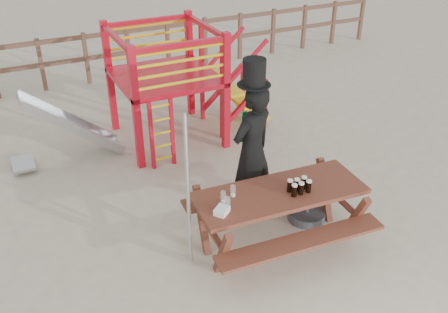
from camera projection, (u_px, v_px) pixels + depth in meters
The scene contains 10 objects.
ground at pixel (253, 255), 6.52m from camera, with size 60.00×60.00×0.00m, color #C3B498.
back_fence at pixel (107, 50), 11.59m from camera, with size 15.09×0.09×1.20m.
playground_fort at pixel (162, 85), 8.81m from camera, with size 4.71×1.84×2.10m.
picnic_table at pixel (279, 211), 6.45m from camera, with size 2.29×1.66×0.85m.
man_with_hat at pixel (252, 148), 6.89m from camera, with size 0.83×0.68×2.31m.
metal_pole at pixel (188, 193), 5.90m from camera, with size 0.05×0.05×2.09m, color #B2B2B7.
parasol_base at pixel (306, 215), 7.17m from camera, with size 0.54×0.54×0.23m.
paper_bag at pixel (222, 211), 5.87m from camera, with size 0.18×0.14×0.08m, color white.
stout_pints at pixel (299, 186), 6.24m from camera, with size 0.28×0.19×0.17m.
empty_glasses at pixel (228, 197), 6.06m from camera, with size 0.24×0.26×0.15m.
Camera 1 is at (-2.55, -4.32, 4.37)m, focal length 40.00 mm.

